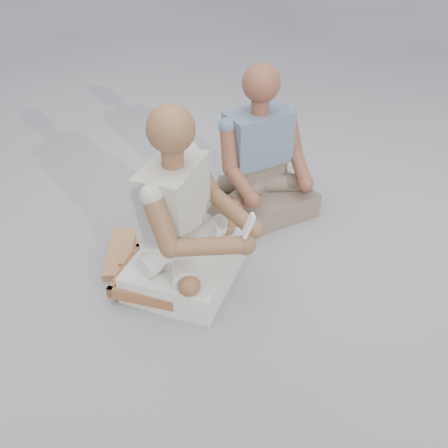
# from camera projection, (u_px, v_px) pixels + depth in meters

# --- Properties ---
(ground) EXTENTS (60.00, 60.00, 0.00)m
(ground) POSITION_uv_depth(u_px,v_px,m) (220.00, 291.00, 2.56)
(ground) COLOR #A09FA5
(ground) RESTS_ON ground
(carved_panel) EXTENTS (0.69, 0.49, 0.04)m
(carved_panel) POSITION_uv_depth(u_px,v_px,m) (166.00, 251.00, 2.79)
(carved_panel) COLOR #AA7242
(carved_panel) RESTS_ON ground
(tool_tray) EXTENTS (0.54, 0.47, 0.06)m
(tool_tray) POSITION_uv_depth(u_px,v_px,m) (166.00, 279.00, 2.54)
(tool_tray) COLOR brown
(tool_tray) RESTS_ON carved_panel
(chisel_0) EXTENTS (0.13, 0.20, 0.02)m
(chisel_0) POSITION_uv_depth(u_px,v_px,m) (190.00, 290.00, 2.46)
(chisel_0) COLOR silver
(chisel_0) RESTS_ON tool_tray
(chisel_1) EXTENTS (0.17, 0.17, 0.02)m
(chisel_1) POSITION_uv_depth(u_px,v_px,m) (174.00, 280.00, 2.52)
(chisel_1) COLOR silver
(chisel_1) RESTS_ON tool_tray
(chisel_2) EXTENTS (0.09, 0.21, 0.02)m
(chisel_2) POSITION_uv_depth(u_px,v_px,m) (154.00, 292.00, 2.44)
(chisel_2) COLOR silver
(chisel_2) RESTS_ON tool_tray
(chisel_3) EXTENTS (0.21, 0.09, 0.02)m
(chisel_3) POSITION_uv_depth(u_px,v_px,m) (197.00, 271.00, 2.56)
(chisel_3) COLOR silver
(chisel_3) RESTS_ON tool_tray
(chisel_4) EXTENTS (0.20, 0.12, 0.02)m
(chisel_4) POSITION_uv_depth(u_px,v_px,m) (187.00, 282.00, 2.51)
(chisel_4) COLOR silver
(chisel_4) RESTS_ON tool_tray
(chisel_5) EXTENTS (0.20, 0.13, 0.02)m
(chisel_5) POSITION_uv_depth(u_px,v_px,m) (165.00, 288.00, 2.46)
(chisel_5) COLOR silver
(chisel_5) RESTS_ON tool_tray
(chisel_6) EXTENTS (0.21, 0.09, 0.02)m
(chisel_6) POSITION_uv_depth(u_px,v_px,m) (158.00, 289.00, 2.45)
(chisel_6) COLOR silver
(chisel_6) RESTS_ON tool_tray
(chisel_7) EXTENTS (0.08, 0.22, 0.02)m
(chisel_7) POSITION_uv_depth(u_px,v_px,m) (165.00, 257.00, 2.65)
(chisel_7) COLOR silver
(chisel_7) RESTS_ON tool_tray
(chisel_8) EXTENTS (0.21, 0.10, 0.02)m
(chisel_8) POSITION_uv_depth(u_px,v_px,m) (175.00, 281.00, 2.50)
(chisel_8) COLOR silver
(chisel_8) RESTS_ON tool_tray
(chisel_9) EXTENTS (0.19, 0.15, 0.02)m
(chisel_9) POSITION_uv_depth(u_px,v_px,m) (173.00, 297.00, 2.41)
(chisel_9) COLOR silver
(chisel_9) RESTS_ON tool_tray
(chisel_10) EXTENTS (0.15, 0.19, 0.02)m
(chisel_10) POSITION_uv_depth(u_px,v_px,m) (197.00, 284.00, 2.49)
(chisel_10) COLOR silver
(chisel_10) RESTS_ON tool_tray
(chisel_11) EXTENTS (0.06, 0.22, 0.02)m
(chisel_11) POSITION_uv_depth(u_px,v_px,m) (169.00, 277.00, 2.54)
(chisel_11) COLOR silver
(chisel_11) RESTS_ON tool_tray
(wood_chip_0) EXTENTS (0.02, 0.02, 0.00)m
(wood_chip_0) POSITION_uv_depth(u_px,v_px,m) (146.00, 246.00, 2.86)
(wood_chip_0) COLOR tan
(wood_chip_0) RESTS_ON ground
(wood_chip_1) EXTENTS (0.02, 0.02, 0.00)m
(wood_chip_1) POSITION_uv_depth(u_px,v_px,m) (225.00, 286.00, 2.58)
(wood_chip_1) COLOR tan
(wood_chip_1) RESTS_ON ground
(wood_chip_2) EXTENTS (0.02, 0.02, 0.00)m
(wood_chip_2) POSITION_uv_depth(u_px,v_px,m) (209.00, 329.00, 2.35)
(wood_chip_2) COLOR tan
(wood_chip_2) RESTS_ON ground
(wood_chip_3) EXTENTS (0.02, 0.02, 0.00)m
(wood_chip_3) POSITION_uv_depth(u_px,v_px,m) (116.00, 251.00, 2.82)
(wood_chip_3) COLOR tan
(wood_chip_3) RESTS_ON ground
(wood_chip_4) EXTENTS (0.02, 0.02, 0.00)m
(wood_chip_4) POSITION_uv_depth(u_px,v_px,m) (233.00, 293.00, 2.54)
(wood_chip_4) COLOR tan
(wood_chip_4) RESTS_ON ground
(wood_chip_5) EXTENTS (0.02, 0.02, 0.00)m
(wood_chip_5) POSITION_uv_depth(u_px,v_px,m) (134.00, 249.00, 2.83)
(wood_chip_5) COLOR tan
(wood_chip_5) RESTS_ON ground
(wood_chip_6) EXTENTS (0.02, 0.02, 0.00)m
(wood_chip_6) POSITION_uv_depth(u_px,v_px,m) (135.00, 240.00, 2.90)
(wood_chip_6) COLOR tan
(wood_chip_6) RESTS_ON ground
(wood_chip_7) EXTENTS (0.02, 0.02, 0.00)m
(wood_chip_7) POSITION_uv_depth(u_px,v_px,m) (190.00, 255.00, 2.79)
(wood_chip_7) COLOR tan
(wood_chip_7) RESTS_ON ground
(wood_chip_8) EXTENTS (0.02, 0.02, 0.00)m
(wood_chip_8) POSITION_uv_depth(u_px,v_px,m) (193.00, 315.00, 2.42)
(wood_chip_8) COLOR tan
(wood_chip_8) RESTS_ON ground
(wood_chip_9) EXTENTS (0.02, 0.02, 0.00)m
(wood_chip_9) POSITION_uv_depth(u_px,v_px,m) (209.00, 295.00, 2.53)
(wood_chip_9) COLOR tan
(wood_chip_9) RESTS_ON ground
(wood_chip_10) EXTENTS (0.02, 0.02, 0.00)m
(wood_chip_10) POSITION_uv_depth(u_px,v_px,m) (107.00, 293.00, 2.54)
(wood_chip_10) COLOR tan
(wood_chip_10) RESTS_ON ground
(wood_chip_11) EXTENTS (0.02, 0.02, 0.00)m
(wood_chip_11) POSITION_uv_depth(u_px,v_px,m) (155.00, 278.00, 2.64)
(wood_chip_11) COLOR tan
(wood_chip_11) RESTS_ON ground
(wood_chip_12) EXTENTS (0.02, 0.02, 0.00)m
(wood_chip_12) POSITION_uv_depth(u_px,v_px,m) (142.00, 323.00, 2.38)
(wood_chip_12) COLOR tan
(wood_chip_12) RESTS_ON ground
(wood_chip_13) EXTENTS (0.02, 0.02, 0.00)m
(wood_chip_13) POSITION_uv_depth(u_px,v_px,m) (165.00, 273.00, 2.67)
(wood_chip_13) COLOR tan
(wood_chip_13) RESTS_ON ground
(wood_chip_14) EXTENTS (0.02, 0.02, 0.00)m
(wood_chip_14) POSITION_uv_depth(u_px,v_px,m) (128.00, 248.00, 2.85)
(wood_chip_14) COLOR tan
(wood_chip_14) RESTS_ON ground
(craftsman) EXTENTS (0.71, 0.72, 0.95)m
(craftsman) POSITION_uv_depth(u_px,v_px,m) (184.00, 227.00, 2.46)
(craftsman) COLOR silver
(craftsman) RESTS_ON ground
(companion) EXTENTS (0.75, 0.71, 0.92)m
(companion) POSITION_uv_depth(u_px,v_px,m) (260.00, 167.00, 2.99)
(companion) COLOR #746354
(companion) RESTS_ON ground
(mobile_phone) EXTENTS (0.06, 0.06, 0.12)m
(mobile_phone) POSITION_uv_depth(u_px,v_px,m) (248.00, 226.00, 2.24)
(mobile_phone) COLOR silver
(mobile_phone) RESTS_ON craftsman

